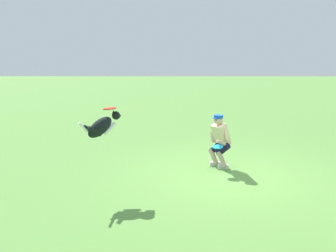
{
  "coord_description": "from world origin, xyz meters",
  "views": [
    {
      "loc": [
        1.26,
        8.04,
        2.85
      ],
      "look_at": [
        1.33,
        0.04,
        1.18
      ],
      "focal_mm": 40.16,
      "sensor_mm": 36.0,
      "label": 1
    }
  ],
  "objects_px": {
    "person": "(220,139)",
    "frisbee_held": "(218,147)",
    "dog": "(102,126)",
    "frisbee_flying": "(110,108)"
  },
  "relations": [
    {
      "from": "dog",
      "to": "frisbee_flying",
      "type": "height_order",
      "value": "frisbee_flying"
    },
    {
      "from": "person",
      "to": "dog",
      "type": "relative_size",
      "value": 1.69
    },
    {
      "from": "dog",
      "to": "frisbee_flying",
      "type": "xyz_separation_m",
      "value": [
        -0.12,
        -0.23,
        0.32
      ]
    },
    {
      "from": "dog",
      "to": "frisbee_held",
      "type": "bearing_deg",
      "value": -17.53
    },
    {
      "from": "frisbee_flying",
      "to": "frisbee_held",
      "type": "relative_size",
      "value": 1.11
    },
    {
      "from": "person",
      "to": "frisbee_flying",
      "type": "bearing_deg",
      "value": -9.26
    },
    {
      "from": "frisbee_held",
      "to": "person",
      "type": "bearing_deg",
      "value": -103.54
    },
    {
      "from": "dog",
      "to": "frisbee_held",
      "type": "relative_size",
      "value": 3.13
    },
    {
      "from": "person",
      "to": "frisbee_held",
      "type": "xyz_separation_m",
      "value": [
        0.09,
        0.38,
        -0.09
      ]
    },
    {
      "from": "frisbee_held",
      "to": "frisbee_flying",
      "type": "bearing_deg",
      "value": 22.29
    }
  ]
}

